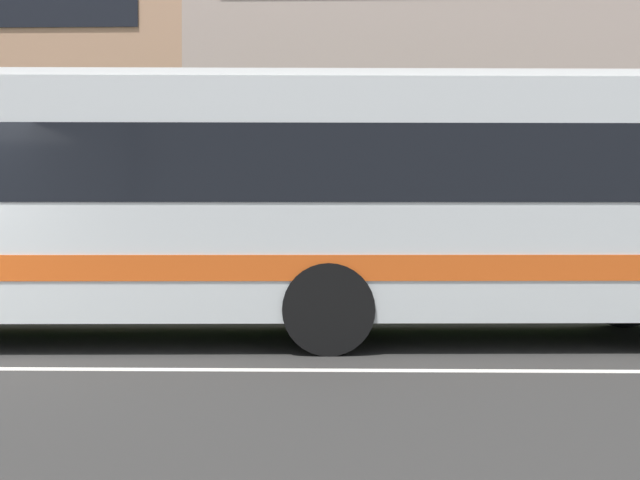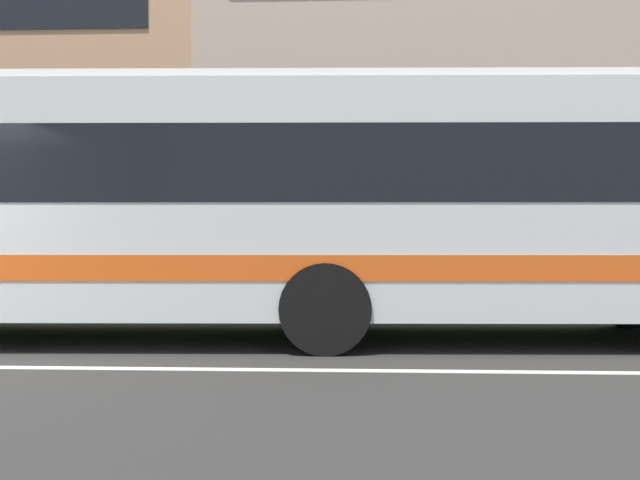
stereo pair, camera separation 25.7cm
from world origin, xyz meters
The scene contains 3 objects.
hedge_row_far centered at (2.78, 5.43, 0.60)m, with size 23.70×1.10×1.19m, color #3B6825.
apartment_block_right centered at (11.31, 14.63, 6.59)m, with size 20.33×10.86×13.17m.
transit_bus centered at (3.62, 2.09, 1.73)m, with size 11.82×2.99×3.13m.
Camera 1 is at (4.49, -7.53, 1.38)m, focal length 44.00 mm.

